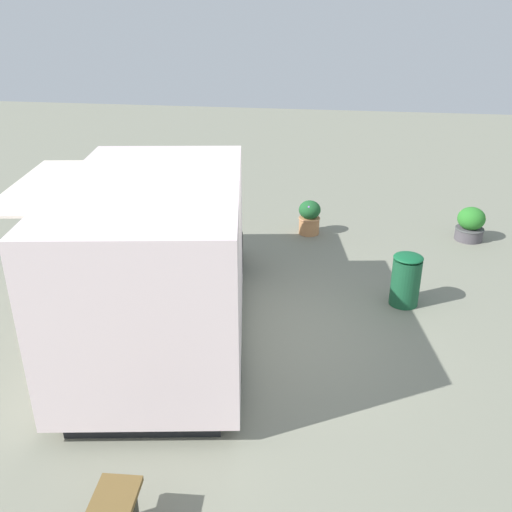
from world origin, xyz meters
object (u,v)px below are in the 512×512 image
(food_truck, at_px, (164,255))
(planter_flowering_near, at_px, (309,217))
(planter_flowering_far, at_px, (470,224))
(trash_bin, at_px, (406,279))

(food_truck, distance_m, planter_flowering_near, 4.67)
(planter_flowering_far, relative_size, trash_bin, 0.80)
(planter_flowering_far, bearing_deg, food_truck, -140.36)
(planter_flowering_near, bearing_deg, planter_flowering_far, 2.98)
(planter_flowering_far, xyz_separation_m, trash_bin, (-1.60, -3.08, 0.10))
(planter_flowering_near, relative_size, trash_bin, 0.83)
(food_truck, bearing_deg, trash_bin, 19.33)
(trash_bin, bearing_deg, planter_flowering_far, 62.52)
(planter_flowering_far, bearing_deg, planter_flowering_near, -177.02)
(planter_flowering_near, distance_m, trash_bin, 3.41)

